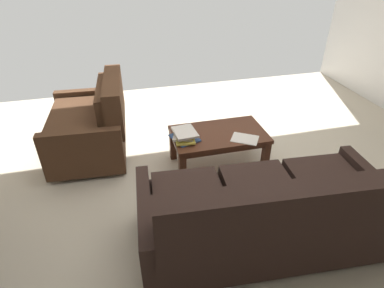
{
  "coord_description": "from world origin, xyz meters",
  "views": [
    {
      "loc": [
        1.0,
        2.46,
        2.14
      ],
      "look_at": [
        0.42,
        0.19,
        0.65
      ],
      "focal_mm": 29.7,
      "sensor_mm": 36.0,
      "label": 1
    }
  ],
  "objects_px": {
    "coffee_table": "(218,138)",
    "loveseat_near": "(93,124)",
    "sofa_main": "(267,214)",
    "book_stack": "(184,135)",
    "loose_magazine": "(245,139)",
    "tv_remote": "(179,127)"
  },
  "relations": [
    {
      "from": "loveseat_near",
      "to": "tv_remote",
      "type": "xyz_separation_m",
      "value": [
        -0.93,
        0.41,
        0.06
      ]
    },
    {
      "from": "loose_magazine",
      "to": "book_stack",
      "type": "bearing_deg",
      "value": 108.4
    },
    {
      "from": "book_stack",
      "to": "sofa_main",
      "type": "bearing_deg",
      "value": 108.71
    },
    {
      "from": "sofa_main",
      "to": "loveseat_near",
      "type": "distance_m",
      "value": 2.23
    },
    {
      "from": "coffee_table",
      "to": "sofa_main",
      "type": "bearing_deg",
      "value": 90.27
    },
    {
      "from": "loveseat_near",
      "to": "tv_remote",
      "type": "distance_m",
      "value": 1.01
    },
    {
      "from": "sofa_main",
      "to": "loveseat_near",
      "type": "xyz_separation_m",
      "value": [
        1.32,
        -1.79,
        0.01
      ]
    },
    {
      "from": "tv_remote",
      "to": "loose_magazine",
      "type": "distance_m",
      "value": 0.73
    },
    {
      "from": "loveseat_near",
      "to": "book_stack",
      "type": "bearing_deg",
      "value": 145.24
    },
    {
      "from": "coffee_table",
      "to": "tv_remote",
      "type": "relative_size",
      "value": 6.12
    },
    {
      "from": "coffee_table",
      "to": "book_stack",
      "type": "distance_m",
      "value": 0.4
    },
    {
      "from": "sofa_main",
      "to": "loose_magazine",
      "type": "height_order",
      "value": "sofa_main"
    },
    {
      "from": "sofa_main",
      "to": "loveseat_near",
      "type": "relative_size",
      "value": 1.68
    },
    {
      "from": "sofa_main",
      "to": "loose_magazine",
      "type": "relative_size",
      "value": 7.53
    },
    {
      "from": "sofa_main",
      "to": "book_stack",
      "type": "distance_m",
      "value": 1.21
    },
    {
      "from": "book_stack",
      "to": "loose_magazine",
      "type": "height_order",
      "value": "book_stack"
    },
    {
      "from": "tv_remote",
      "to": "loose_magazine",
      "type": "xyz_separation_m",
      "value": [
        -0.61,
        0.39,
        -0.01
      ]
    },
    {
      "from": "book_stack",
      "to": "tv_remote",
      "type": "relative_size",
      "value": 2.07
    },
    {
      "from": "sofa_main",
      "to": "coffee_table",
      "type": "distance_m",
      "value": 1.18
    },
    {
      "from": "book_stack",
      "to": "tv_remote",
      "type": "bearing_deg",
      "value": -88.15
    },
    {
      "from": "coffee_table",
      "to": "loveseat_near",
      "type": "bearing_deg",
      "value": -25.01
    },
    {
      "from": "sofa_main",
      "to": "book_stack",
      "type": "bearing_deg",
      "value": -71.29
    }
  ]
}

